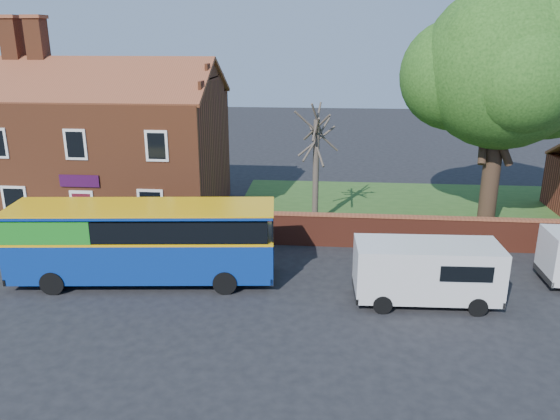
# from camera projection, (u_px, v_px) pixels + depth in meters

# --- Properties ---
(ground) EXTENTS (120.00, 120.00, 0.00)m
(ground) POSITION_uv_depth(u_px,v_px,m) (183.00, 311.00, 19.92)
(ground) COLOR black
(ground) RESTS_ON ground
(pavement) EXTENTS (18.00, 3.50, 0.12)m
(pavement) POSITION_uv_depth(u_px,v_px,m) (70.00, 246.00, 25.95)
(pavement) COLOR gray
(pavement) RESTS_ON ground
(kerb) EXTENTS (18.00, 0.15, 0.14)m
(kerb) POSITION_uv_depth(u_px,v_px,m) (52.00, 260.00, 24.28)
(kerb) COLOR slate
(kerb) RESTS_ON ground
(grass_strip) EXTENTS (26.00, 12.00, 0.04)m
(grass_strip) POSITION_uv_depth(u_px,v_px,m) (465.00, 211.00, 31.15)
(grass_strip) COLOR #426B28
(grass_strip) RESTS_ON ground
(shop_building) EXTENTS (12.30, 8.13, 10.50)m
(shop_building) POSITION_uv_depth(u_px,v_px,m) (110.00, 152.00, 30.39)
(shop_building) COLOR brown
(shop_building) RESTS_ON ground
(boundary_wall) EXTENTS (22.00, 0.38, 1.60)m
(boundary_wall) POSITION_uv_depth(u_px,v_px,m) (497.00, 235.00, 25.22)
(boundary_wall) COLOR maroon
(boundary_wall) RESTS_ON ground
(bus) EXTENTS (10.66, 3.62, 3.19)m
(bus) POSITION_uv_depth(u_px,v_px,m) (135.00, 239.00, 21.85)
(bus) COLOR navy
(bus) RESTS_ON ground
(van_near) EXTENTS (5.35, 2.35, 2.32)m
(van_near) POSITION_uv_depth(u_px,v_px,m) (427.00, 270.00, 20.20)
(van_near) COLOR silver
(van_near) RESTS_ON ground
(large_tree) EXTENTS (9.94, 7.86, 12.12)m
(large_tree) POSITION_uv_depth(u_px,v_px,m) (504.00, 72.00, 26.18)
(large_tree) COLOR black
(large_tree) RESTS_ON ground
(bare_tree) EXTENTS (2.28, 2.72, 6.09)m
(bare_tree) POSITION_uv_depth(u_px,v_px,m) (316.00, 167.00, 28.12)
(bare_tree) COLOR #4C4238
(bare_tree) RESTS_ON ground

